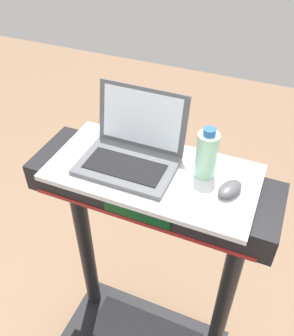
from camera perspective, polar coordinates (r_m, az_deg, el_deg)
The scene contains 4 objects.
desk_board at distance 1.27m, azimuth 0.87°, elevation -0.71°, with size 0.73×0.37×0.02m, color silver.
laptop at distance 1.28m, azimuth -2.38°, elevation 2.85°, with size 0.33×0.27×0.24m.
computer_mouse at distance 1.20m, azimuth 12.78°, elevation -3.20°, with size 0.06×0.10×0.03m, color #4C4C51.
water_bottle at distance 1.21m, azimuth 9.26°, elevation 2.12°, with size 0.07×0.07×0.19m.
Camera 1 is at (0.35, -0.19, 2.04)m, focal length 39.13 mm.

